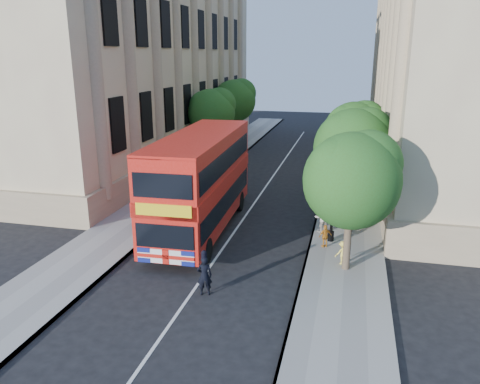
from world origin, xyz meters
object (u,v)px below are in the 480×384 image
Objects in this scene: lamp_post at (333,194)px; double_decker_bus at (201,180)px; box_van at (214,177)px; police_constable at (205,276)px; woman_pedestrian at (322,217)px.

lamp_post reaches higher than double_decker_bus.
box_van is (-1.17, 6.26, -1.51)m from double_decker_bus.
double_decker_bus reaches higher than police_constable.
double_decker_bus is at bearing 178.40° from lamp_post.
box_van is at bearing 98.47° from double_decker_bus.
box_van is 2.88× the size of woman_pedestrian.
police_constable is at bearing 31.19° from woman_pedestrian.
double_decker_bus is at bearing -22.77° from woman_pedestrian.
box_van is 13.30m from police_constable.
lamp_post reaches higher than box_van.
box_van is 2.87× the size of police_constable.
box_van is at bearing 140.81° from lamp_post.
woman_pedestrian reaches higher than police_constable.
box_van reaches higher than woman_pedestrian.
police_constable is 8.47m from woman_pedestrian.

